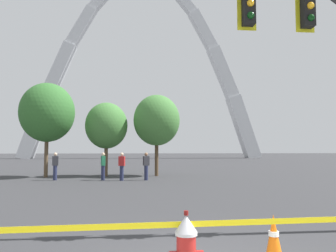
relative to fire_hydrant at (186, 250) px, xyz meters
The scene contains 11 objects.
fire_hydrant is the anchor object (origin of this frame).
caution_tape_barrier 0.18m from the fire_hydrant, 167.97° to the left, with size 5.38×0.30×0.88m.
traffic_cone_by_hydrant 1.86m from the fire_hydrant, 30.20° to the left, with size 0.36×0.36×0.73m.
monument_arch 59.41m from the fire_hydrant, 89.62° to the left, with size 44.81×2.49×36.28m.
tree_far_left 18.77m from the fire_hydrant, 110.38° to the left, with size 3.45×3.45×6.03m.
tree_left_mid 18.24m from the fire_hydrant, 98.62° to the left, with size 2.79×2.79×4.89m.
tree_center_left 17.96m from the fire_hydrant, 87.91° to the left, with size 3.10×3.10×5.43m.
pedestrian_walking_left 14.78m from the fire_hydrant, 90.49° to the left, with size 0.39×0.30×1.59m.
pedestrian_standing_center 14.72m from the fire_hydrant, 95.93° to the left, with size 0.38×0.29×1.59m.
pedestrian_walking_right 15.23m from the fire_hydrant, 99.85° to the left, with size 0.29×0.39×1.59m.
pedestrian_near_trees 16.18m from the fire_hydrant, 109.36° to the left, with size 0.37×0.26×1.59m.
Camera 1 is at (-1.04, -4.89, 1.82)m, focal length 35.37 mm.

